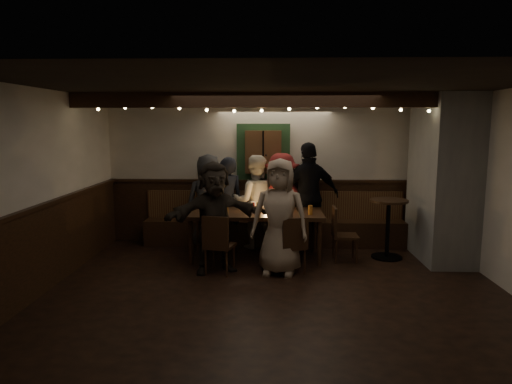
{
  "coord_description": "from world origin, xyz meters",
  "views": [
    {
      "loc": [
        -0.06,
        -5.73,
        2.15
      ],
      "look_at": [
        -0.3,
        1.6,
        1.05
      ],
      "focal_mm": 32.0,
      "sensor_mm": 36.0,
      "label": 1
    }
  ],
  "objects_px": {
    "person_b": "(227,202)",
    "person_c": "(255,202)",
    "person_e": "(309,196)",
    "chair_end": "(340,231)",
    "high_top": "(388,221)",
    "dining_table": "(255,216)",
    "person_d": "(281,201)",
    "person_f": "(215,217)",
    "chair_near_left": "(218,241)",
    "person_a": "(209,201)",
    "chair_near_right": "(293,242)",
    "person_g": "(280,217)"
  },
  "relations": [
    {
      "from": "person_a",
      "to": "person_f",
      "type": "bearing_deg",
      "value": 80.86
    },
    {
      "from": "chair_near_right",
      "to": "person_e",
      "type": "height_order",
      "value": "person_e"
    },
    {
      "from": "chair_end",
      "to": "person_f",
      "type": "height_order",
      "value": "person_f"
    },
    {
      "from": "person_e",
      "to": "person_c",
      "type": "bearing_deg",
      "value": -17.93
    },
    {
      "from": "person_e",
      "to": "person_b",
      "type": "bearing_deg",
      "value": -17.39
    },
    {
      "from": "dining_table",
      "to": "person_f",
      "type": "xyz_separation_m",
      "value": [
        -0.57,
        -0.68,
        0.12
      ]
    },
    {
      "from": "chair_near_right",
      "to": "chair_end",
      "type": "relative_size",
      "value": 0.97
    },
    {
      "from": "person_e",
      "to": "high_top",
      "type": "bearing_deg",
      "value": 140.34
    },
    {
      "from": "chair_near_right",
      "to": "person_c",
      "type": "xyz_separation_m",
      "value": [
        -0.6,
        1.43,
        0.34
      ]
    },
    {
      "from": "dining_table",
      "to": "person_a",
      "type": "relative_size",
      "value": 1.3
    },
    {
      "from": "chair_end",
      "to": "person_g",
      "type": "distance_m",
      "value": 1.21
    },
    {
      "from": "person_f",
      "to": "person_g",
      "type": "xyz_separation_m",
      "value": [
        0.94,
        -0.06,
        0.02
      ]
    },
    {
      "from": "person_b",
      "to": "high_top",
      "type": "bearing_deg",
      "value": 143.68
    },
    {
      "from": "chair_near_right",
      "to": "person_g",
      "type": "distance_m",
      "value": 0.41
    },
    {
      "from": "chair_end",
      "to": "person_c",
      "type": "xyz_separation_m",
      "value": [
        -1.37,
        0.76,
        0.32
      ]
    },
    {
      "from": "person_d",
      "to": "person_f",
      "type": "xyz_separation_m",
      "value": [
        -0.99,
        -1.36,
        -0.01
      ]
    },
    {
      "from": "chair_near_left",
      "to": "chair_end",
      "type": "distance_m",
      "value": 1.98
    },
    {
      "from": "chair_end",
      "to": "person_b",
      "type": "relative_size",
      "value": 0.55
    },
    {
      "from": "person_b",
      "to": "person_c",
      "type": "distance_m",
      "value": 0.48
    },
    {
      "from": "person_a",
      "to": "person_g",
      "type": "xyz_separation_m",
      "value": [
        1.21,
        -1.4,
        0.02
      ]
    },
    {
      "from": "person_c",
      "to": "person_f",
      "type": "height_order",
      "value": "person_f"
    },
    {
      "from": "high_top",
      "to": "person_a",
      "type": "xyz_separation_m",
      "value": [
        -2.96,
        0.57,
        0.21
      ]
    },
    {
      "from": "dining_table",
      "to": "person_a",
      "type": "bearing_deg",
      "value": 141.7
    },
    {
      "from": "person_d",
      "to": "chair_end",
      "type": "bearing_deg",
      "value": 141.49
    },
    {
      "from": "chair_end",
      "to": "person_a",
      "type": "xyz_separation_m",
      "value": [
        -2.17,
        0.75,
        0.33
      ]
    },
    {
      "from": "chair_end",
      "to": "high_top",
      "type": "bearing_deg",
      "value": 12.88
    },
    {
      "from": "person_f",
      "to": "person_e",
      "type": "bearing_deg",
      "value": 20.24
    },
    {
      "from": "chair_near_left",
      "to": "person_a",
      "type": "xyz_separation_m",
      "value": [
        -0.33,
        1.48,
        0.33
      ]
    },
    {
      "from": "high_top",
      "to": "person_c",
      "type": "relative_size",
      "value": 0.59
    },
    {
      "from": "high_top",
      "to": "person_c",
      "type": "xyz_separation_m",
      "value": [
        -2.16,
        0.58,
        0.2
      ]
    },
    {
      "from": "chair_end",
      "to": "high_top",
      "type": "relative_size",
      "value": 0.9
    },
    {
      "from": "chair_end",
      "to": "person_e",
      "type": "distance_m",
      "value": 0.95
    },
    {
      "from": "high_top",
      "to": "person_g",
      "type": "height_order",
      "value": "person_g"
    },
    {
      "from": "chair_end",
      "to": "person_b",
      "type": "distance_m",
      "value": 2.03
    },
    {
      "from": "chair_near_left",
      "to": "person_f",
      "type": "bearing_deg",
      "value": 110.96
    },
    {
      "from": "person_f",
      "to": "person_b",
      "type": "bearing_deg",
      "value": 66.35
    },
    {
      "from": "chair_end",
      "to": "person_g",
      "type": "xyz_separation_m",
      "value": [
        -0.97,
        -0.65,
        0.35
      ]
    },
    {
      "from": "dining_table",
      "to": "person_g",
      "type": "height_order",
      "value": "person_g"
    },
    {
      "from": "chair_near_left",
      "to": "high_top",
      "type": "relative_size",
      "value": 0.91
    },
    {
      "from": "dining_table",
      "to": "person_e",
      "type": "height_order",
      "value": "person_e"
    },
    {
      "from": "high_top",
      "to": "person_e",
      "type": "height_order",
      "value": "person_e"
    },
    {
      "from": "dining_table",
      "to": "high_top",
      "type": "distance_m",
      "value": 2.13
    },
    {
      "from": "dining_table",
      "to": "person_d",
      "type": "distance_m",
      "value": 0.82
    },
    {
      "from": "chair_near_right",
      "to": "person_f",
      "type": "bearing_deg",
      "value": 175.78
    },
    {
      "from": "person_a",
      "to": "person_c",
      "type": "relative_size",
      "value": 1.01
    },
    {
      "from": "person_a",
      "to": "person_f",
      "type": "height_order",
      "value": "person_a"
    },
    {
      "from": "high_top",
      "to": "chair_near_right",
      "type": "bearing_deg",
      "value": -151.39
    },
    {
      "from": "chair_end",
      "to": "person_d",
      "type": "bearing_deg",
      "value": 139.42
    },
    {
      "from": "chair_end",
      "to": "person_f",
      "type": "relative_size",
      "value": 0.53
    },
    {
      "from": "chair_near_left",
      "to": "person_a",
      "type": "distance_m",
      "value": 1.56
    }
  ]
}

